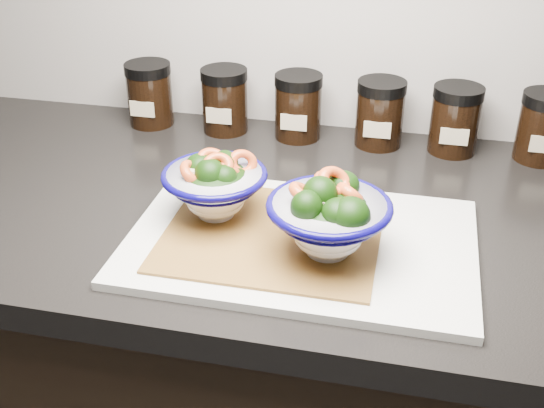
% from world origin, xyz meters
% --- Properties ---
extents(countertop, '(3.50, 0.60, 0.04)m').
position_xyz_m(countertop, '(0.00, 1.45, 0.88)').
color(countertop, black).
rests_on(countertop, cabinet).
extents(cutting_board, '(0.45, 0.30, 0.01)m').
position_xyz_m(cutting_board, '(-0.04, 1.35, 0.91)').
color(cutting_board, silver).
rests_on(cutting_board, countertop).
extents(bamboo_mat, '(0.28, 0.24, 0.00)m').
position_xyz_m(bamboo_mat, '(-0.08, 1.34, 0.91)').
color(bamboo_mat, '#A97B32').
rests_on(bamboo_mat, cutting_board).
extents(bowl_left, '(0.14, 0.14, 0.10)m').
position_xyz_m(bowl_left, '(-0.17, 1.38, 0.96)').
color(bowl_left, white).
rests_on(bowl_left, bamboo_mat).
extents(bowl_right, '(0.16, 0.16, 0.12)m').
position_xyz_m(bowl_right, '(-0.00, 1.32, 0.97)').
color(bowl_right, white).
rests_on(bowl_right, bamboo_mat).
extents(spice_jar_a, '(0.08, 0.08, 0.11)m').
position_xyz_m(spice_jar_a, '(-0.39, 1.69, 0.96)').
color(spice_jar_a, black).
rests_on(spice_jar_a, countertop).
extents(spice_jar_b, '(0.08, 0.08, 0.11)m').
position_xyz_m(spice_jar_b, '(-0.25, 1.69, 0.96)').
color(spice_jar_b, black).
rests_on(spice_jar_b, countertop).
extents(spice_jar_c, '(0.08, 0.08, 0.11)m').
position_xyz_m(spice_jar_c, '(-0.11, 1.69, 0.96)').
color(spice_jar_c, black).
rests_on(spice_jar_c, countertop).
extents(spice_jar_d, '(0.08, 0.08, 0.11)m').
position_xyz_m(spice_jar_d, '(0.03, 1.69, 0.96)').
color(spice_jar_d, black).
rests_on(spice_jar_d, countertop).
extents(spice_jar_e, '(0.08, 0.08, 0.11)m').
position_xyz_m(spice_jar_e, '(0.15, 1.69, 0.96)').
color(spice_jar_e, black).
rests_on(spice_jar_e, countertop).
extents(spice_jar_f, '(0.08, 0.08, 0.11)m').
position_xyz_m(spice_jar_f, '(0.29, 1.69, 0.96)').
color(spice_jar_f, black).
rests_on(spice_jar_f, countertop).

